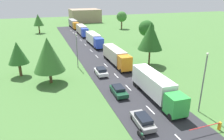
# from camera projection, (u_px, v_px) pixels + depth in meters

# --- Properties ---
(road) EXTENTS (10.00, 140.00, 0.06)m
(road) POSITION_uv_depth(u_px,v_px,m) (119.00, 79.00, 40.59)
(road) COLOR #2B2B30
(road) RESTS_ON ground
(lane_marking_centre) EXTENTS (0.16, 123.54, 0.01)m
(lane_marking_centre) POSITION_uv_depth(u_px,v_px,m) (124.00, 83.00, 38.68)
(lane_marking_centre) COLOR white
(lane_marking_centre) RESTS_ON road
(truck_lead) EXTENTS (2.78, 12.78, 3.76)m
(truck_lead) POSITION_uv_depth(u_px,v_px,m) (156.00, 86.00, 32.32)
(truck_lead) COLOR green
(truck_lead) RESTS_ON road
(truck_second) EXTENTS (2.54, 12.49, 3.58)m
(truck_second) POSITION_uv_depth(u_px,v_px,m) (116.00, 56.00, 47.99)
(truck_second) COLOR orange
(truck_second) RESTS_ON road
(truck_third) EXTENTS (2.59, 12.08, 3.65)m
(truck_third) POSITION_uv_depth(u_px,v_px,m) (94.00, 39.00, 65.16)
(truck_third) COLOR blue
(truck_third) RESTS_ON road
(truck_fourth) EXTENTS (2.59, 12.22, 3.67)m
(truck_fourth) POSITION_uv_depth(u_px,v_px,m) (82.00, 30.00, 80.95)
(truck_fourth) COLOR blue
(truck_fourth) RESTS_ON road
(truck_fifth) EXTENTS (2.67, 13.78, 3.58)m
(truck_fifth) POSITION_uv_depth(u_px,v_px,m) (73.00, 23.00, 97.94)
(truck_fifth) COLOR orange
(truck_fifth) RESTS_ON road
(car_second) EXTENTS (1.94, 4.45, 1.43)m
(car_second) POSITION_uv_depth(u_px,v_px,m) (143.00, 120.00, 26.12)
(car_second) COLOR gray
(car_second) RESTS_ON road
(car_third) EXTENTS (1.97, 4.40, 1.39)m
(car_third) POSITION_uv_depth(u_px,v_px,m) (119.00, 90.00, 34.07)
(car_third) COLOR #19472D
(car_third) RESTS_ON road
(car_fourth) EXTENTS (1.96, 4.04, 1.57)m
(car_fourth) POSITION_uv_depth(u_px,v_px,m) (101.00, 71.00, 42.10)
(car_fourth) COLOR white
(car_fourth) RESTS_ON road
(motorcycle_courier) EXTENTS (0.28, 1.94, 0.91)m
(motorcycle_courier) POSITION_uv_depth(u_px,v_px,m) (141.00, 135.00, 23.77)
(motorcycle_courier) COLOR black
(motorcycle_courier) RESTS_ON road
(barrier_gate) EXTENTS (4.64, 0.28, 1.05)m
(barrier_gate) POSITION_uv_depth(u_px,v_px,m) (214.00, 126.00, 25.17)
(barrier_gate) COLOR orange
(barrier_gate) RESTS_ON ground
(lamppost_lead) EXTENTS (0.36, 0.36, 8.50)m
(lamppost_lead) POSITION_uv_depth(u_px,v_px,m) (203.00, 80.00, 27.99)
(lamppost_lead) COLOR slate
(lamppost_lead) RESTS_ON ground
(lamppost_second) EXTENTS (0.36, 0.36, 7.48)m
(lamppost_second) POSITION_uv_depth(u_px,v_px,m) (77.00, 49.00, 45.51)
(lamppost_second) COLOR slate
(lamppost_second) RESTS_ON ground
(tree_oak) EXTENTS (5.52, 5.52, 8.43)m
(tree_oak) POSITION_uv_depth(u_px,v_px,m) (48.00, 55.00, 37.12)
(tree_oak) COLOR #513823
(tree_oak) RESTS_ON ground
(tree_birch) EXTENTS (4.60, 4.60, 7.67)m
(tree_birch) POSITION_uv_depth(u_px,v_px,m) (122.00, 17.00, 95.09)
(tree_birch) COLOR #513823
(tree_birch) RESTS_ON ground
(tree_maple) EXTENTS (3.87, 3.87, 6.91)m
(tree_maple) POSITION_uv_depth(u_px,v_px,m) (18.00, 53.00, 40.58)
(tree_maple) COLOR #513823
(tree_maple) RESTS_ON ground
(tree_pine) EXTENTS (4.10, 4.10, 7.54)m
(tree_pine) POSITION_uv_depth(u_px,v_px,m) (38.00, 20.00, 84.39)
(tree_pine) COLOR #513823
(tree_pine) RESTS_ON ground
(tree_elm) EXTENTS (4.84, 4.84, 7.65)m
(tree_elm) POSITION_uv_depth(u_px,v_px,m) (146.00, 28.00, 65.30)
(tree_elm) COLOR #513823
(tree_elm) RESTS_ON ground
(tree_ash) EXTENTS (5.45, 5.45, 9.67)m
(tree_ash) POSITION_uv_depth(u_px,v_px,m) (151.00, 36.00, 46.36)
(tree_ash) COLOR #513823
(tree_ash) RESTS_ON ground
(distant_building) EXTENTS (15.94, 13.29, 6.84)m
(distant_building) POSITION_uv_depth(u_px,v_px,m) (85.00, 16.00, 118.18)
(distant_building) COLOR #9E846B
(distant_building) RESTS_ON ground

